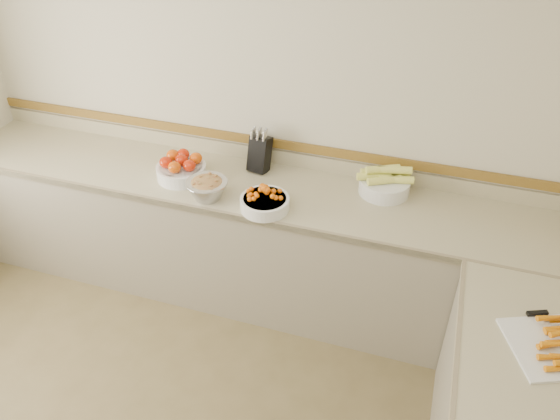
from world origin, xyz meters
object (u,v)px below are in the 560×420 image
(cherry_tomato_bowl, at_px, (265,201))
(rhubarb_bowl, at_px, (207,188))
(tomato_bowl, at_px, (181,168))
(corn_bowl, at_px, (385,182))
(knife_block, at_px, (260,153))

(cherry_tomato_bowl, xyz_separation_m, rhubarb_bowl, (-0.37, 0.00, 0.02))
(tomato_bowl, xyz_separation_m, corn_bowl, (1.26, 0.23, 0.00))
(knife_block, height_order, cherry_tomato_bowl, knife_block)
(cherry_tomato_bowl, bearing_deg, tomato_bowl, 165.00)
(cherry_tomato_bowl, height_order, rhubarb_bowl, cherry_tomato_bowl)
(knife_block, bearing_deg, corn_bowl, -1.33)
(rhubarb_bowl, bearing_deg, knife_block, 65.39)
(knife_block, xyz_separation_m, corn_bowl, (0.82, -0.02, -0.05))
(tomato_bowl, relative_size, cherry_tomato_bowl, 1.08)
(knife_block, distance_m, rhubarb_bowl, 0.45)
(rhubarb_bowl, bearing_deg, corn_bowl, 21.33)
(knife_block, distance_m, corn_bowl, 0.82)
(cherry_tomato_bowl, xyz_separation_m, corn_bowl, (0.64, 0.39, 0.02))
(knife_block, xyz_separation_m, rhubarb_bowl, (-0.19, -0.41, -0.05))
(tomato_bowl, bearing_deg, corn_bowl, 10.18)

